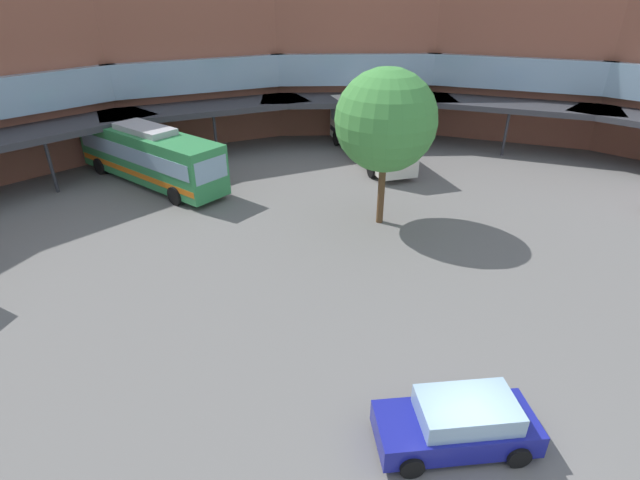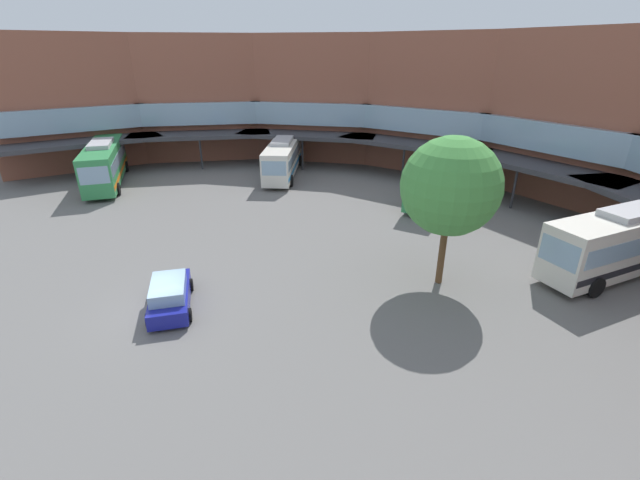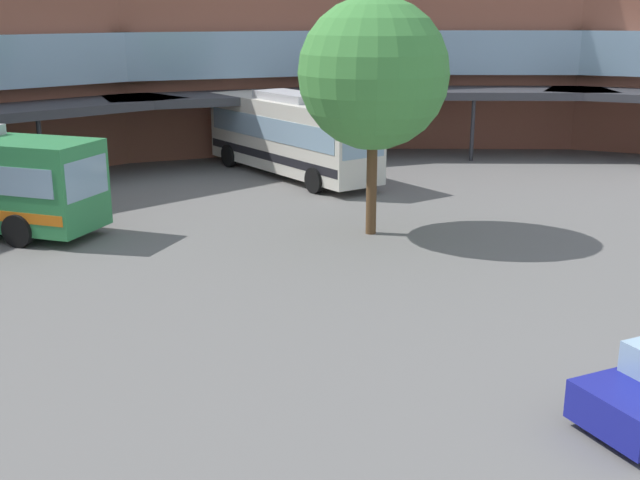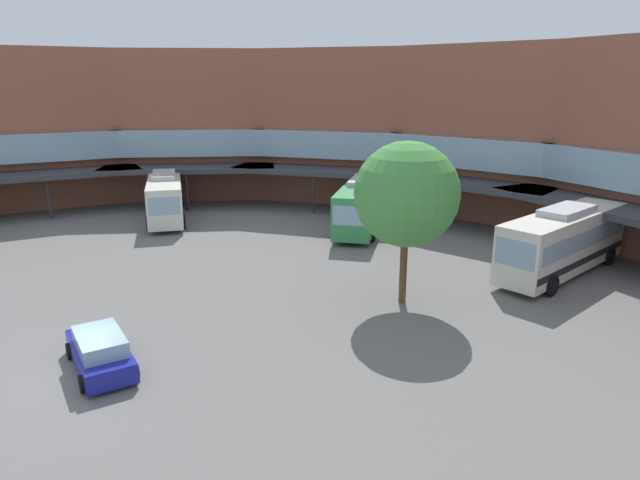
% 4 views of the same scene
% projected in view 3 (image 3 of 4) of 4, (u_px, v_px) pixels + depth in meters
% --- Properties ---
extents(station_building, '(74.15, 44.34, 13.28)m').
position_uv_depth(station_building, '(143.00, 44.00, 25.97)').
color(station_building, '#93543F').
rests_on(station_building, ground).
extents(bus_0, '(3.99, 11.06, 3.89)m').
position_uv_depth(bus_0, '(291.00, 134.00, 36.63)').
color(bus_0, silver).
rests_on(bus_0, ground).
extents(plaza_tree, '(5.02, 5.02, 7.98)m').
position_uv_depth(plaza_tree, '(374.00, 74.00, 26.00)').
color(plaza_tree, brown).
rests_on(plaza_tree, ground).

